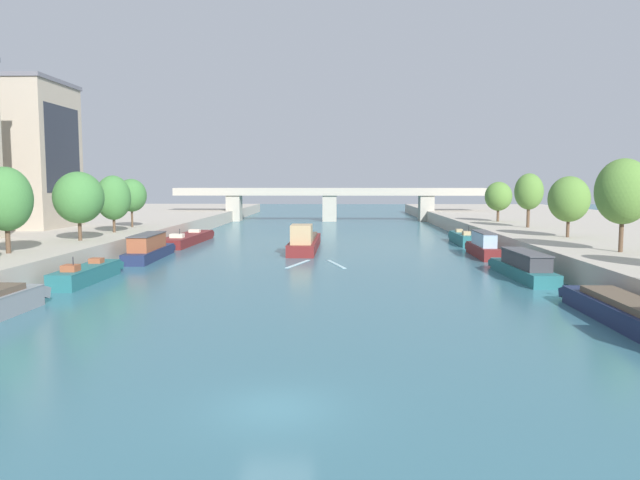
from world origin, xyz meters
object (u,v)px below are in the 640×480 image
moored_boat_right_midway (483,246)px  tree_left_far (131,195)px  tree_left_midway (113,198)px  bridge_far (330,200)px  moored_boat_left_gap_after (188,239)px  tree_right_by_lamp (569,199)px  tree_left_nearest (6,199)px  tree_right_second (529,192)px  barge_midriver (305,242)px  moored_boat_left_midway (87,273)px  moored_boat_left_far (149,248)px  moored_boat_right_near (523,267)px  tree_right_distant (623,192)px  moored_boat_right_upstream (462,238)px  tree_right_past_mid (498,196)px  tree_left_past_mid (79,198)px

moored_boat_right_midway → tree_left_far: (-41.28, 12.06, 5.02)m
tree_left_midway → bridge_far: tree_left_midway is taller
moored_boat_left_gap_after → tree_left_midway: tree_left_midway is taller
moored_boat_right_midway → tree_right_by_lamp: size_ratio=1.61×
moored_boat_left_gap_after → tree_left_nearest: (-6.85, -29.13, 5.83)m
tree_right_second → barge_midriver: bearing=-165.0°
moored_boat_left_gap_after → tree_left_nearest: 30.49m
moored_boat_left_midway → bridge_far: bridge_far is taller
tree_right_second → moored_boat_right_midway: bearing=-123.6°
moored_boat_left_far → tree_left_nearest: bearing=-117.8°
moored_boat_left_gap_after → moored_boat_right_midway: 36.73m
tree_left_far → tree_right_second: size_ratio=0.90×
moored_boat_left_far → tree_left_far: tree_left_far is taller
moored_boat_right_midway → tree_right_second: size_ratio=1.49×
moored_boat_right_near → tree_right_distant: (7.84, 0.34, 6.07)m
barge_midriver → moored_boat_right_upstream: barge_midriver is taller
moored_boat_right_upstream → tree_right_past_mid: size_ratio=1.75×
moored_boat_left_far → moored_boat_right_upstream: 38.51m
tree_left_far → tree_left_past_mid: bearing=-86.3°
moored_boat_right_midway → tree_right_past_mid: 26.46m
moored_boat_left_far → tree_left_far: size_ratio=2.03×
moored_boat_right_upstream → tree_right_by_lamp: tree_right_by_lamp is taller
tree_right_second → tree_right_distant: bearing=-91.9°
tree_right_second → tree_right_past_mid: size_ratio=1.18×
moored_boat_left_midway → tree_left_nearest: bearing=173.3°
moored_boat_left_far → tree_left_midway: tree_left_midway is taller
tree_right_distant → tree_left_far: bearing=152.3°
tree_left_midway → tree_left_far: tree_left_midway is taller
moored_boat_left_far → moored_boat_left_gap_after: moored_boat_left_far is taller
tree_left_nearest → tree_left_past_mid: (1.10, 10.60, -0.14)m
moored_boat_left_far → tree_right_distant: (42.05, -10.65, 5.92)m
moored_boat_left_midway → moored_boat_left_far: 13.99m
moored_boat_right_midway → bridge_far: bridge_far is taller
tree_left_midway → tree_right_by_lamp: size_ratio=1.02×
tree_left_midway → moored_boat_left_gap_after: bearing=55.5°
bridge_far → moored_boat_right_midway: bearing=-73.7°
moored_boat_right_near → bridge_far: size_ratio=0.19×
moored_boat_left_far → tree_left_past_mid: size_ratio=1.85×
moored_boat_left_far → tree_right_second: bearing=20.6°
tree_right_distant → moored_boat_left_midway: bearing=-175.5°
moored_boat_left_gap_after → tree_left_past_mid: size_ratio=2.51×
barge_midriver → tree_right_past_mid: bearing=35.3°
moored_boat_left_midway → tree_left_nearest: size_ratio=1.47×
moored_boat_right_near → tree_left_midway: tree_left_midway is taller
moored_boat_right_midway → tree_left_nearest: tree_left_nearest is taller
tree_left_nearest → tree_right_second: size_ratio=1.01×
moored_boat_left_gap_after → tree_left_past_mid: 20.22m
moored_boat_left_far → tree_right_by_lamp: bearing=3.5°
barge_midriver → moored_boat_right_upstream: size_ratio=1.75×
barge_midriver → tree_left_nearest: size_ratio=2.57×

